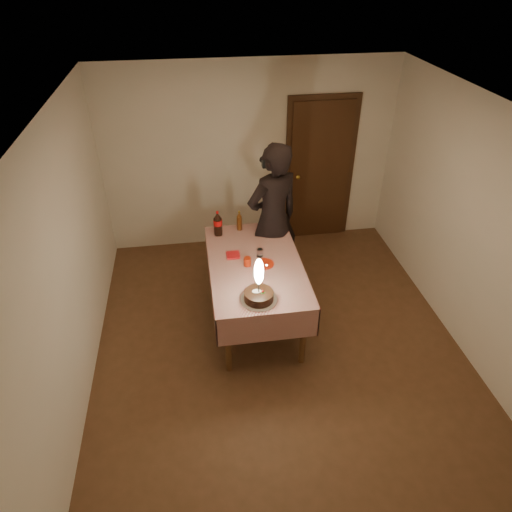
% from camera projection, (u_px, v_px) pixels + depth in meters
% --- Properties ---
extents(ground, '(4.00, 4.50, 0.01)m').
position_uv_depth(ground, '(278.00, 342.00, 5.17)').
color(ground, brown).
rests_on(ground, ground).
extents(room_shell, '(4.04, 4.54, 2.62)m').
position_uv_depth(room_shell, '(285.00, 210.00, 4.30)').
color(room_shell, silver).
rests_on(room_shell, ground).
extents(dining_table, '(1.02, 1.72, 0.82)m').
position_uv_depth(dining_table, '(255.00, 271.00, 5.09)').
color(dining_table, brown).
rests_on(dining_table, ground).
extents(birthday_cake, '(0.37, 0.37, 0.49)m').
position_uv_depth(birthday_cake, '(259.00, 291.00, 4.45)').
color(birthday_cake, white).
rests_on(birthday_cake, dining_table).
extents(red_plate, '(0.22, 0.22, 0.01)m').
position_uv_depth(red_plate, '(264.00, 264.00, 5.01)').
color(red_plate, red).
rests_on(red_plate, dining_table).
extents(red_cup, '(0.08, 0.08, 0.10)m').
position_uv_depth(red_cup, '(247.00, 262.00, 4.96)').
color(red_cup, '#A8240B').
rests_on(red_cup, dining_table).
extents(clear_cup, '(0.07, 0.07, 0.09)m').
position_uv_depth(clear_cup, '(260.00, 253.00, 5.12)').
color(clear_cup, silver).
rests_on(clear_cup, dining_table).
extents(napkin_stack, '(0.15, 0.15, 0.02)m').
position_uv_depth(napkin_stack, '(233.00, 255.00, 5.14)').
color(napkin_stack, red).
rests_on(napkin_stack, dining_table).
extents(cola_bottle, '(0.10, 0.10, 0.32)m').
position_uv_depth(cola_bottle, '(218.00, 224.00, 5.43)').
color(cola_bottle, black).
rests_on(cola_bottle, dining_table).
extents(amber_bottle_left, '(0.06, 0.06, 0.26)m').
position_uv_depth(amber_bottle_left, '(239.00, 221.00, 5.55)').
color(amber_bottle_left, '#51280D').
rests_on(amber_bottle_left, dining_table).
extents(amber_bottle_right, '(0.06, 0.06, 0.26)m').
position_uv_depth(amber_bottle_right, '(270.00, 226.00, 5.46)').
color(amber_bottle_right, '#51280D').
rests_on(amber_bottle_right, dining_table).
extents(photographer, '(0.84, 0.71, 1.95)m').
position_uv_depth(photographer, '(273.00, 220.00, 5.51)').
color(photographer, black).
rests_on(photographer, ground).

